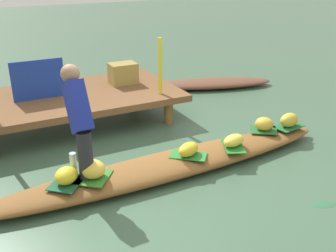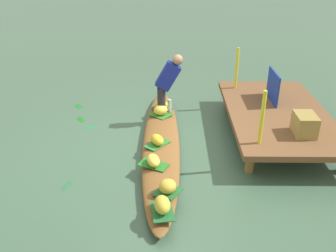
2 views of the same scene
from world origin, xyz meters
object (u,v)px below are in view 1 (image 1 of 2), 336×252
vendor_boat (169,165)px  banana_bunch_0 (93,169)px  market_banner (38,80)px  banana_bunch_1 (188,149)px  vendor_person (79,116)px  banana_bunch_5 (66,175)px  banana_bunch_2 (234,140)px  banana_bunch_4 (289,120)px  moored_boat (211,83)px  banana_bunch_3 (264,124)px  produce_crate (123,73)px  water_bottle (73,164)px

vendor_boat → banana_bunch_0: size_ratio=16.59×
market_banner → banana_bunch_1: bearing=-59.8°
banana_bunch_0 → vendor_person: 0.60m
banana_bunch_5 → banana_bunch_2: bearing=-2.0°
vendor_boat → banana_bunch_2: 0.89m
banana_bunch_0 → banana_bunch_4: size_ratio=0.92×
moored_boat → banana_bunch_5: size_ratio=9.04×
banana_bunch_3 → banana_bunch_4: size_ratio=0.83×
banana_bunch_1 → banana_bunch_2: 0.64m
banana_bunch_4 → produce_crate: produce_crate is taller
vendor_boat → water_bottle: size_ratio=18.11×
banana_bunch_1 → banana_bunch_5: size_ratio=1.13×
banana_bunch_0 → banana_bunch_1: bearing=-1.1°
banana_bunch_4 → vendor_person: vendor_person is taller
banana_bunch_2 → banana_bunch_5: (-2.10, 0.07, 0.01)m
banana_bunch_0 → banana_bunch_3: (2.49, 0.17, -0.01)m
banana_bunch_3 → vendor_person: vendor_person is taller
banana_bunch_4 → vendor_boat: bearing=-177.9°
banana_bunch_5 → banana_bunch_1: bearing=-1.5°
produce_crate → banana_bunch_4: bearing=-54.3°
moored_boat → water_bottle: water_bottle is taller
vendor_boat → banana_bunch_2: (0.87, -0.09, 0.18)m
banana_bunch_4 → banana_bunch_5: (-3.17, -0.09, -0.01)m
moored_boat → banana_bunch_2: bearing=-100.1°
banana_bunch_3 → banana_bunch_5: size_ratio=0.92×
banana_bunch_4 → banana_bunch_5: size_ratio=1.11×
vendor_person → produce_crate: (1.34, 2.20, -0.25)m
banana_bunch_2 → produce_crate: bearing=102.6°
vendor_person → banana_bunch_1: bearing=-7.3°
produce_crate → water_bottle: bearing=-123.6°
vendor_boat → produce_crate: bearing=80.6°
vendor_person → banana_bunch_0: bearing=-65.0°
vendor_boat → produce_crate: size_ratio=10.48×
banana_bunch_3 → produce_crate: size_ratio=0.57×
vendor_boat → vendor_person: size_ratio=3.88×
banana_bunch_3 → water_bottle: (-2.65, 0.00, 0.03)m
banana_bunch_4 → market_banner: (-3.00, 2.06, 0.45)m
banana_bunch_3 → banana_bunch_4: (0.40, -0.06, 0.01)m
banana_bunch_2 → water_bottle: bearing=173.4°
vendor_person → produce_crate: vendor_person is taller
market_banner → moored_boat: bearing=9.0°
banana_bunch_0 → water_bottle: (-0.16, 0.17, 0.02)m
banana_bunch_4 → banana_bunch_1: bearing=-175.7°
banana_bunch_1 → banana_bunch_3: banana_bunch_3 is taller
produce_crate → banana_bunch_1: bearing=-92.5°
produce_crate → vendor_person: bearing=-121.3°
banana_bunch_2 → water_bottle: size_ratio=1.24×
banana_bunch_3 → market_banner: (-2.60, 1.99, 0.46)m
vendor_person → produce_crate: bearing=58.7°
banana_bunch_1 → water_bottle: size_ratio=1.21×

